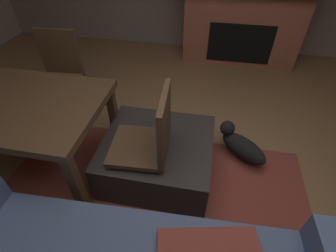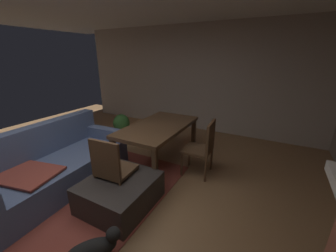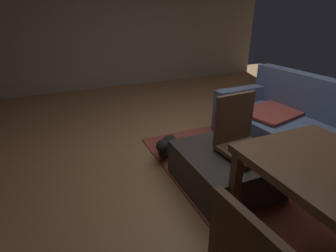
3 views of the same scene
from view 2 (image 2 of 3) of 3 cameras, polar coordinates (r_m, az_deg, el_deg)
The scene contains 11 objects.
floor at distance 2.98m, azimuth -23.19°, elevation -22.15°, with size 9.13×9.13×0.00m, color olive.
wall_right_window_side at distance 5.46m, azimuth 7.56°, elevation 12.95°, with size 0.12×6.71×2.65m, color #B2A59B.
area_rug at distance 3.33m, azimuth -20.62°, elevation -16.81°, with size 2.60×2.00×0.01m, color brown.
couch at distance 3.58m, azimuth -29.37°, elevation -9.78°, with size 2.22×1.06×0.91m.
ottoman_coffee_table at distance 2.89m, azimuth -13.23°, elevation -17.66°, with size 0.91×0.83×0.38m, color #2D2826.
tv_remote at distance 2.86m, azimuth -14.46°, elevation -13.23°, with size 0.05×0.16×0.02m, color black.
dining_table at distance 3.61m, azimuth -2.71°, elevation -0.91°, with size 1.63×0.89×0.74m.
dining_chair_south at distance 3.35m, azimuth 9.86°, elevation -5.38°, with size 0.47×0.47×0.93m.
dining_chair_west at distance 2.79m, azimuth -15.48°, elevation -11.05°, with size 0.47×0.47×0.93m.
potted_plant at distance 5.13m, azimuth -12.91°, elevation 0.53°, with size 0.40×0.40×0.55m.
small_dog at distance 2.37m, azimuth -19.85°, elevation -29.45°, with size 0.49×0.44×0.27m.
Camera 2 is at (-1.28, -1.92, 1.89)m, focal length 21.74 mm.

